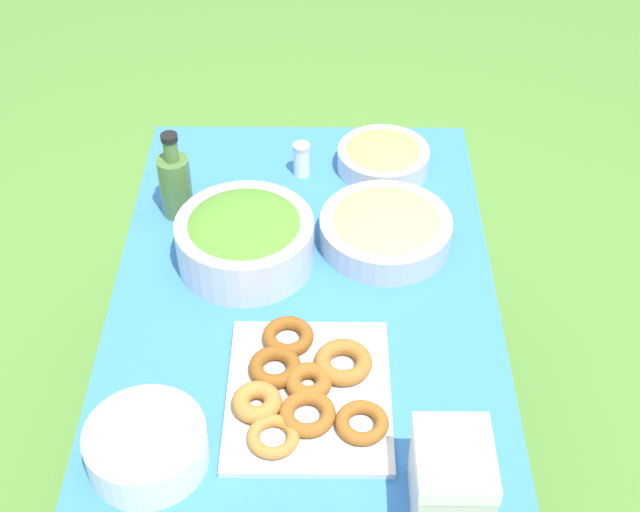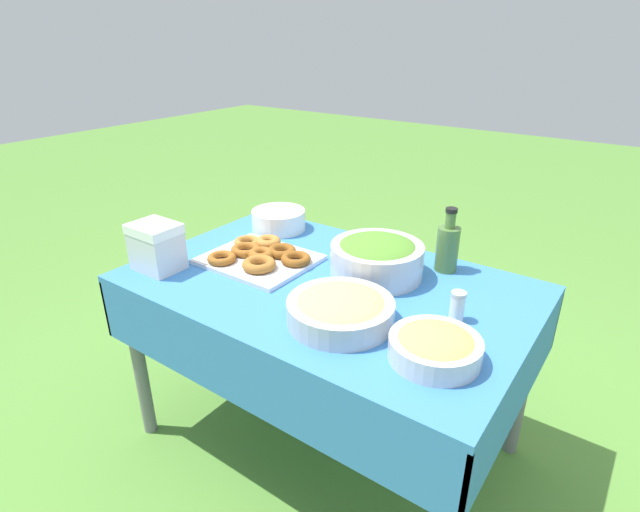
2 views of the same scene
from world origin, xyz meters
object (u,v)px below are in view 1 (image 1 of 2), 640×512
salad_bowl (245,237)px  olive_oil_bottle (175,183)px  donut_platter (306,390)px  fruit_bowl (383,157)px  pasta_bowl (386,228)px  cooler_box (451,480)px  plate_stack (147,446)px

salad_bowl → olive_oil_bottle: (0.18, 0.18, 0.02)m
donut_platter → olive_oil_bottle: size_ratio=1.74×
salad_bowl → donut_platter: 0.43m
salad_bowl → olive_oil_bottle: bearing=45.5°
salad_bowl → olive_oil_bottle: 0.26m
salad_bowl → fruit_bowl: size_ratio=1.33×
pasta_bowl → cooler_box: (-0.73, -0.08, 0.04)m
plate_stack → fruit_bowl: bearing=-27.4°
pasta_bowl → fruit_bowl: bearing=-1.5°
pasta_bowl → cooler_box: 0.73m
plate_stack → olive_oil_bottle: bearing=2.9°
donut_platter → plate_stack: size_ratio=1.77×
fruit_bowl → cooler_box: cooler_box is taller
salad_bowl → donut_platter: bearing=-160.0°
plate_stack → fruit_bowl: plate_stack is taller
donut_platter → cooler_box: cooler_box is taller
pasta_bowl → olive_oil_bottle: size_ratio=1.36×
fruit_bowl → cooler_box: size_ratio=1.42×
donut_platter → cooler_box: 0.37m
plate_stack → cooler_box: (-0.10, -0.55, 0.04)m
cooler_box → pasta_bowl: bearing=6.1°
salad_bowl → plate_stack: salad_bowl is taller
pasta_bowl → cooler_box: size_ratio=1.86×
fruit_bowl → cooler_box: 1.03m
donut_platter → salad_bowl: bearing=20.0°
olive_oil_bottle → cooler_box: (-0.84, -0.59, -0.01)m
plate_stack → cooler_box: size_ratio=1.34×
pasta_bowl → fruit_bowl: size_ratio=1.31×
donut_platter → cooler_box: bearing=-134.4°
plate_stack → salad_bowl: bearing=-14.4°
fruit_bowl → pasta_bowl: bearing=178.5°
pasta_bowl → plate_stack: bearing=143.1°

